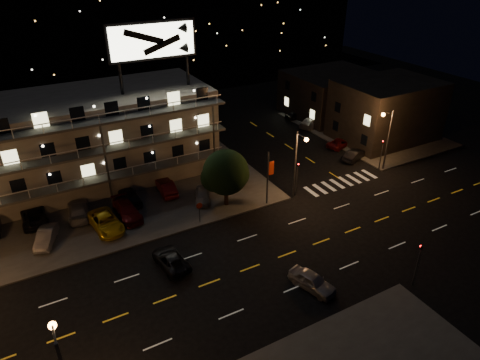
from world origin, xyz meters
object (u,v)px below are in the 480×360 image
lot_car_2 (106,222)px  road_car_west (171,260)px  tree (225,174)px  lot_car_7 (78,210)px  lot_car_4 (202,195)px  road_car_east (312,281)px  side_car_0 (354,155)px

lot_car_2 → road_car_west: size_ratio=1.16×
tree → lot_car_7: tree is taller
lot_car_4 → road_car_east: (2.28, -17.03, -0.09)m
lot_car_4 → road_car_west: bearing=-105.2°
lot_car_2 → road_car_east: 21.20m
road_car_east → road_car_west: 12.55m
lot_car_7 → side_car_0: 35.09m
tree → lot_car_4: 4.23m
road_car_west → lot_car_2: bearing=-71.7°
road_car_west → tree: bearing=-149.4°
tree → side_car_0: 20.65m
lot_car_2 → lot_car_7: bearing=111.6°
tree → road_car_west: 11.58m
road_car_east → lot_car_2: bearing=111.2°
lot_car_2 → road_car_east: lot_car_2 is taller
road_car_east → side_car_0: bearing=23.7°
tree → road_car_east: size_ratio=1.53×
side_car_0 → road_car_east: (-19.93, -16.95, 0.03)m
tree → lot_car_7: size_ratio=1.27×
side_car_0 → road_car_west: (-29.22, -8.52, -0.05)m
lot_car_4 → side_car_0: (22.21, -0.08, -0.12)m
lot_car_4 → lot_car_7: (-12.71, 3.39, 0.08)m
lot_car_2 → road_car_west: (3.71, -8.31, -0.25)m
lot_car_2 → road_car_west: bearing=-72.5°
lot_car_2 → lot_car_7: (-1.98, 3.69, -0.00)m
side_car_0 → road_car_east: 26.17m
lot_car_4 → road_car_west: lot_car_4 is taller
side_car_0 → tree: bearing=75.3°
side_car_0 → road_car_east: bearing=110.2°
tree → side_car_0: tree is taller
side_car_0 → lot_car_4: bearing=69.6°
lot_car_2 → lot_car_7: 4.19m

